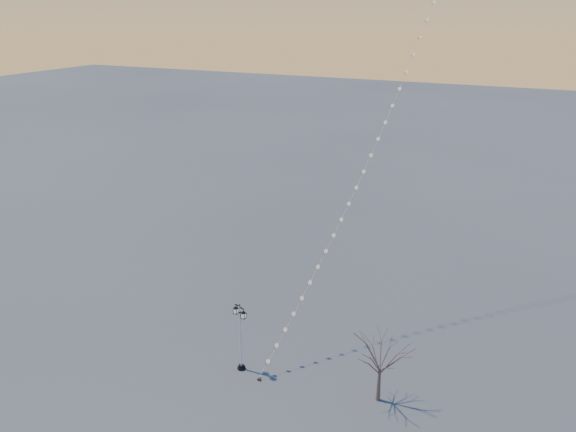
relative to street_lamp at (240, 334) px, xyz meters
The scene contains 4 objects.
ground 2.85m from the street_lamp, 95.23° to the right, with size 300.00×300.00×0.00m, color #464747.
street_lamp is the anchor object (origin of this frame).
bare_tree 8.77m from the street_lamp, ahead, with size 2.42×2.42×4.02m.
kite_train 23.68m from the street_lamp, 68.54° to the left, with size 8.78×30.59×41.13m.
Camera 1 is at (16.23, -25.81, 21.74)m, focal length 36.35 mm.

